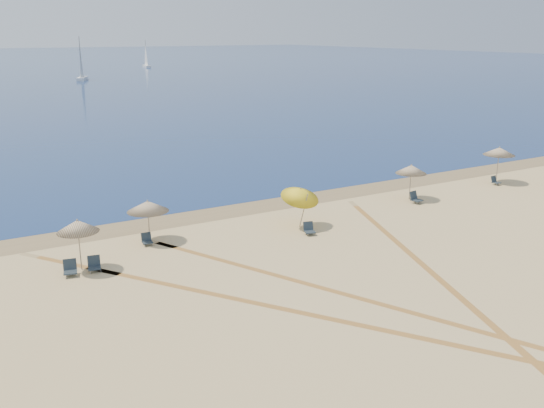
{
  "coord_description": "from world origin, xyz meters",
  "views": [
    {
      "loc": [
        -15.91,
        -7.64,
        10.54
      ],
      "look_at": [
        0.0,
        20.0,
        1.3
      ],
      "focal_mm": 39.43,
      "sensor_mm": 36.0,
      "label": 1
    }
  ],
  "objects_px": {
    "umbrella_5": "(499,151)",
    "chair_7": "(495,181)",
    "chair_3": "(94,264)",
    "chair_6": "(415,198)",
    "umbrella_4": "(411,169)",
    "umbrella_3": "(301,194)",
    "sailboat_0": "(81,67)",
    "chair_4": "(147,240)",
    "chair_2": "(70,268)",
    "umbrella_2": "(148,206)",
    "chair_5": "(309,229)",
    "sailboat_2": "(146,59)",
    "umbrella_1": "(78,226)"
  },
  "relations": [
    {
      "from": "umbrella_5",
      "to": "chair_7",
      "type": "height_order",
      "value": "umbrella_5"
    },
    {
      "from": "chair_3",
      "to": "chair_6",
      "type": "xyz_separation_m",
      "value": [
        20.59,
        1.13,
        0.02
      ]
    },
    {
      "from": "umbrella_4",
      "to": "umbrella_3",
      "type": "bearing_deg",
      "value": -171.76
    },
    {
      "from": "sailboat_0",
      "to": "umbrella_4",
      "type": "bearing_deg",
      "value": -70.52
    },
    {
      "from": "chair_3",
      "to": "chair_4",
      "type": "relative_size",
      "value": 1.19
    },
    {
      "from": "umbrella_5",
      "to": "chair_4",
      "type": "relative_size",
      "value": 4.12
    },
    {
      "from": "umbrella_5",
      "to": "chair_7",
      "type": "relative_size",
      "value": 4.14
    },
    {
      "from": "chair_6",
      "to": "chair_7",
      "type": "xyz_separation_m",
      "value": [
        8.25,
        0.69,
        -0.05
      ]
    },
    {
      "from": "chair_2",
      "to": "chair_4",
      "type": "distance_m",
      "value": 4.77
    },
    {
      "from": "umbrella_2",
      "to": "umbrella_4",
      "type": "xyz_separation_m",
      "value": [
        17.4,
        -0.64,
        0.1
      ]
    },
    {
      "from": "umbrella_2",
      "to": "sailboat_0",
      "type": "xyz_separation_m",
      "value": [
        21.95,
        110.67,
        0.99
      ]
    },
    {
      "from": "chair_4",
      "to": "umbrella_5",
      "type": "bearing_deg",
      "value": 6.1
    },
    {
      "from": "chair_5",
      "to": "chair_7",
      "type": "xyz_separation_m",
      "value": [
        17.51,
        2.44,
        -0.02
      ]
    },
    {
      "from": "chair_5",
      "to": "sailboat_2",
      "type": "xyz_separation_m",
      "value": [
        43.11,
        155.99,
        2.15
      ]
    },
    {
      "from": "chair_2",
      "to": "chair_3",
      "type": "height_order",
      "value": "chair_2"
    },
    {
      "from": "sailboat_0",
      "to": "chair_2",
      "type": "bearing_deg",
      "value": -81.37
    },
    {
      "from": "umbrella_5",
      "to": "chair_2",
      "type": "relative_size",
      "value": 3.34
    },
    {
      "from": "chair_3",
      "to": "chair_5",
      "type": "distance_m",
      "value": 11.35
    },
    {
      "from": "umbrella_4",
      "to": "chair_4",
      "type": "relative_size",
      "value": 3.64
    },
    {
      "from": "sailboat_0",
      "to": "sailboat_2",
      "type": "xyz_separation_m",
      "value": [
        28.97,
        42.04,
        -0.43
      ]
    },
    {
      "from": "umbrella_1",
      "to": "sailboat_0",
      "type": "bearing_deg",
      "value": 77.05
    },
    {
      "from": "chair_4",
      "to": "chair_6",
      "type": "xyz_separation_m",
      "value": [
        17.38,
        -1.03,
        0.06
      ]
    },
    {
      "from": "umbrella_2",
      "to": "chair_6",
      "type": "distance_m",
      "value": 17.21
    },
    {
      "from": "umbrella_5",
      "to": "chair_6",
      "type": "distance_m",
      "value": 9.18
    },
    {
      "from": "chair_5",
      "to": "chair_6",
      "type": "distance_m",
      "value": 9.42
    },
    {
      "from": "chair_2",
      "to": "chair_7",
      "type": "height_order",
      "value": "chair_2"
    },
    {
      "from": "umbrella_2",
      "to": "chair_4",
      "type": "distance_m",
      "value": 1.72
    },
    {
      "from": "umbrella_5",
      "to": "sailboat_2",
      "type": "xyz_separation_m",
      "value": [
        24.96,
        153.11,
        0.16
      ]
    },
    {
      "from": "chair_3",
      "to": "chair_6",
      "type": "height_order",
      "value": "chair_6"
    },
    {
      "from": "chair_4",
      "to": "chair_5",
      "type": "xyz_separation_m",
      "value": [
        8.13,
        -2.77,
        0.02
      ]
    },
    {
      "from": "umbrella_3",
      "to": "chair_3",
      "type": "relative_size",
      "value": 3.38
    },
    {
      "from": "chair_2",
      "to": "umbrella_4",
      "type": "bearing_deg",
      "value": 17.33
    },
    {
      "from": "umbrella_3",
      "to": "umbrella_5",
      "type": "distance_m",
      "value": 17.96
    },
    {
      "from": "umbrella_1",
      "to": "umbrella_2",
      "type": "height_order",
      "value": "umbrella_1"
    },
    {
      "from": "umbrella_4",
      "to": "chair_6",
      "type": "xyz_separation_m",
      "value": [
        -0.34,
        -0.9,
        -1.66
      ]
    },
    {
      "from": "umbrella_3",
      "to": "sailboat_0",
      "type": "bearing_deg",
      "value": 82.98
    },
    {
      "from": "sailboat_2",
      "to": "chair_6",
      "type": "bearing_deg",
      "value": -96.36
    },
    {
      "from": "chair_6",
      "to": "umbrella_4",
      "type": "bearing_deg",
      "value": 60.88
    },
    {
      "from": "umbrella_1",
      "to": "chair_3",
      "type": "bearing_deg",
      "value": -43.61
    },
    {
      "from": "umbrella_5",
      "to": "sailboat_2",
      "type": "distance_m",
      "value": 155.13
    },
    {
      "from": "chair_6",
      "to": "sailboat_0",
      "type": "distance_m",
      "value": 112.34
    },
    {
      "from": "chair_3",
      "to": "chair_7",
      "type": "distance_m",
      "value": 28.9
    },
    {
      "from": "umbrella_5",
      "to": "chair_2",
      "type": "height_order",
      "value": "umbrella_5"
    },
    {
      "from": "umbrella_5",
      "to": "sailboat_2",
      "type": "relative_size",
      "value": 0.33
    },
    {
      "from": "umbrella_4",
      "to": "chair_3",
      "type": "bearing_deg",
      "value": -174.45
    },
    {
      "from": "umbrella_3",
      "to": "chair_7",
      "type": "relative_size",
      "value": 4.06
    },
    {
      "from": "umbrella_5",
      "to": "chair_5",
      "type": "bearing_deg",
      "value": -170.97
    },
    {
      "from": "sailboat_0",
      "to": "chair_4",
      "type": "bearing_deg",
      "value": -79.51
    },
    {
      "from": "umbrella_3",
      "to": "umbrella_2",
      "type": "bearing_deg",
      "value": 166.18
    },
    {
      "from": "umbrella_2",
      "to": "chair_6",
      "type": "relative_size",
      "value": 2.8
    }
  ]
}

